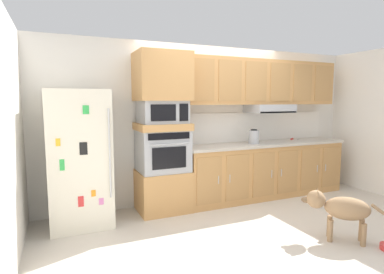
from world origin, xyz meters
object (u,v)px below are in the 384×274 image
at_px(refrigerator, 79,158).
at_px(built_in_oven, 163,150).
at_px(microwave, 162,112).
at_px(screwdriver, 293,139).
at_px(electric_kettle, 254,137).
at_px(dog, 340,208).

height_order(refrigerator, built_in_oven, refrigerator).
xyz_separation_m(built_in_oven, microwave, (0.00, -0.00, 0.56)).
bearing_deg(screwdriver, refrigerator, -177.05).
bearing_deg(electric_kettle, dog, -89.72).
distance_m(built_in_oven, microwave, 0.56).
xyz_separation_m(built_in_oven, screwdriver, (2.51, 0.12, 0.03)).
bearing_deg(dog, electric_kettle, -46.13).
xyz_separation_m(built_in_oven, dog, (1.56, -1.78, -0.51)).
height_order(microwave, electric_kettle, microwave).
xyz_separation_m(microwave, electric_kettle, (1.55, -0.05, -0.43)).
bearing_deg(electric_kettle, microwave, 178.25).
bearing_deg(electric_kettle, built_in_oven, 178.25).
xyz_separation_m(electric_kettle, dog, (0.01, -1.73, -0.65)).
height_order(screwdriver, electric_kettle, electric_kettle).
bearing_deg(microwave, built_in_oven, 179.23).
relative_size(microwave, screwdriver, 3.86).
height_order(refrigerator, electric_kettle, refrigerator).
distance_m(screwdriver, dog, 2.19).
bearing_deg(dog, microwave, -5.14).
xyz_separation_m(refrigerator, dog, (2.71, -1.71, -0.49)).
height_order(refrigerator, screwdriver, refrigerator).
height_order(microwave, screwdriver, microwave).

